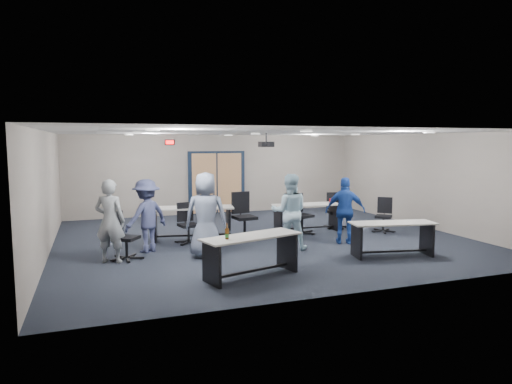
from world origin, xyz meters
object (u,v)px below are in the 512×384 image
object	(u,v)px
table_back_left	(192,217)
person_navy	(345,211)
chair_back_d	(336,211)
table_front_left	(251,248)
table_back_right	(307,213)
chair_back_a	(189,223)
person_gray	(110,221)
chair_back_b	(245,216)
chair_loose_right	(384,215)
person_back	(147,216)
chair_back_c	(302,214)
person_plaid	(206,215)
chair_loose_left	(126,236)
person_lightblue	(289,212)
table_front_right	(392,233)

from	to	relation	value
table_back_left	person_navy	bearing A→B (deg)	-15.90
chair_back_d	table_front_left	bearing A→B (deg)	-124.81
table_back_left	table_back_right	bearing A→B (deg)	10.28
table_front_left	chair_back_a	distance (m)	3.15
chair_back_d	person_gray	distance (m)	6.47
chair_back_b	person_navy	size ratio (longest dim) A/B	0.73
table_back_left	chair_back_d	bearing A→B (deg)	12.54
chair_back_b	table_back_right	bearing A→B (deg)	1.77
chair_loose_right	person_back	bearing A→B (deg)	-136.11
chair_back_c	person_plaid	world-z (taller)	person_plaid
table_front_left	chair_back_d	bearing A→B (deg)	27.86
person_plaid	person_gray	bearing A→B (deg)	12.52
table_back_right	chair_back_b	bearing A→B (deg)	-168.42
chair_loose_left	person_navy	distance (m)	5.12
person_gray	person_plaid	bearing A→B (deg)	-160.80
chair_back_d	person_lightblue	world-z (taller)	person_lightblue
table_front_right	chair_back_c	distance (m)	2.92
chair_loose_right	person_navy	xyz separation A→B (m)	(-1.72, -0.87, 0.34)
table_back_left	person_back	size ratio (longest dim) A/B	1.31
chair_back_c	chair_loose_right	world-z (taller)	chair_back_c
table_front_right	chair_back_a	distance (m)	4.74
chair_loose_right	person_lightblue	world-z (taller)	person_lightblue
chair_loose_right	person_plaid	xyz separation A→B (m)	(-5.21, -1.02, 0.44)
table_back_right	chair_back_b	world-z (taller)	chair_back_b
person_back	person_navy	bearing A→B (deg)	140.35
table_back_right	chair_back_d	bearing A→B (deg)	12.04
person_navy	chair_loose_left	bearing A→B (deg)	22.59
table_front_left	table_front_right	world-z (taller)	table_front_left
chair_back_c	person_back	bearing A→B (deg)	168.80
person_plaid	chair_back_a	bearing A→B (deg)	-66.63
person_gray	person_navy	size ratio (longest dim) A/B	1.06
table_front_right	chair_back_d	world-z (taller)	chair_back_d
chair_back_d	person_plaid	world-z (taller)	person_plaid
person_gray	person_navy	xyz separation A→B (m)	(5.43, -0.09, -0.05)
chair_back_a	person_lightblue	size ratio (longest dim) A/B	0.57
chair_back_a	table_front_left	bearing A→B (deg)	-91.63
chair_back_a	chair_back_d	distance (m)	4.41
table_front_left	table_back_left	world-z (taller)	table_front_left
table_front_left	chair_back_a	size ratio (longest dim) A/B	2.01
table_back_right	person_gray	xyz separation A→B (m)	(-5.22, -1.58, 0.33)
table_back_left	person_gray	world-z (taller)	person_gray
table_back_right	chair_loose_right	world-z (taller)	chair_loose_right
person_gray	person_navy	bearing A→B (deg)	-154.69
table_front_right	person_back	size ratio (longest dim) A/B	1.16
table_front_right	table_back_left	xyz separation A→B (m)	(-3.73, 3.10, 0.07)
chair_back_d	person_plaid	distance (m)	4.74
chair_back_b	chair_loose_left	bearing A→B (deg)	-165.58
person_lightblue	person_back	size ratio (longest dim) A/B	1.06
table_front_left	chair_back_c	xyz separation A→B (m)	(2.57, 3.22, 0.01)
table_front_right	person_back	xyz separation A→B (m)	(-4.95, 2.18, 0.32)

